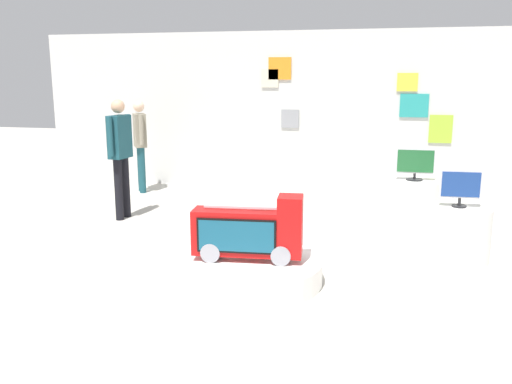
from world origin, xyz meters
name	(u,v)px	position (x,y,z in m)	size (l,w,h in m)	color
ground_plane	(235,290)	(0.00, 0.00, 0.00)	(30.00, 30.00, 0.00)	#B2ADA3
back_wall_display	(308,112)	(0.01, 5.08, 1.47)	(10.52, 0.13, 2.94)	silver
main_display_pedestal	(248,270)	(0.06, 0.25, 0.12)	(1.57, 1.57, 0.25)	white
novelty_firetruck_tv	(249,233)	(0.09, 0.25, 0.53)	(1.16, 0.44, 0.69)	gray
display_pedestal_left_rear	(413,202)	(1.86, 3.08, 0.32)	(0.78, 0.78, 0.64)	white
tv_on_left_rear	(415,163)	(1.86, 3.07, 0.89)	(0.55, 0.24, 0.46)	black
display_pedestal_center_rear	(457,234)	(2.28, 1.49, 0.32)	(0.75, 0.75, 0.64)	white
tv_on_center_rear	(461,186)	(2.28, 1.48, 0.89)	(0.46, 0.16, 0.43)	black
shopper_browsing_near_truck	(140,139)	(-2.98, 4.20, 0.99)	(0.37, 0.49, 1.68)	#194751
shopper_browsing_rear	(120,149)	(-2.42, 2.35, 1.06)	(0.23, 0.56, 1.79)	black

